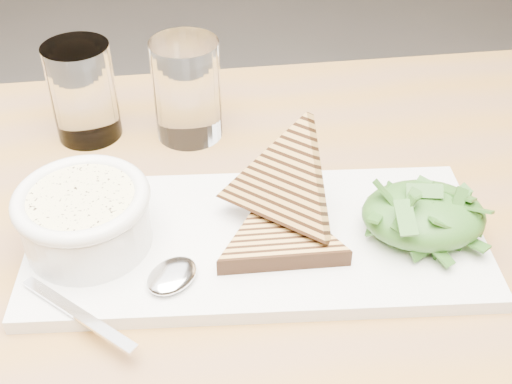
{
  "coord_description": "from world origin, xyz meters",
  "views": [
    {
      "loc": [
        -0.11,
        -0.33,
        1.2
      ],
      "look_at": [
        -0.09,
        0.14,
        0.82
      ],
      "focal_mm": 45.0,
      "sensor_mm": 36.0,
      "label": 1
    }
  ],
  "objects_px": {
    "soup_bowl": "(87,223)",
    "glass_near": "(83,92)",
    "glass_far": "(187,90)",
    "table_top": "(171,297)",
    "platter": "(257,240)"
  },
  "relations": [
    {
      "from": "platter",
      "to": "soup_bowl",
      "type": "bearing_deg",
      "value": -178.11
    },
    {
      "from": "table_top",
      "to": "glass_far",
      "type": "distance_m",
      "value": 0.26
    },
    {
      "from": "table_top",
      "to": "platter",
      "type": "relative_size",
      "value": 2.77
    },
    {
      "from": "platter",
      "to": "soup_bowl",
      "type": "relative_size",
      "value": 3.7
    },
    {
      "from": "glass_far",
      "to": "glass_near",
      "type": "bearing_deg",
      "value": 178.51
    },
    {
      "from": "soup_bowl",
      "to": "glass_near",
      "type": "height_order",
      "value": "glass_near"
    },
    {
      "from": "glass_near",
      "to": "table_top",
      "type": "bearing_deg",
      "value": -65.89
    },
    {
      "from": "platter",
      "to": "table_top",
      "type": "bearing_deg",
      "value": -150.66
    },
    {
      "from": "soup_bowl",
      "to": "glass_far",
      "type": "distance_m",
      "value": 0.22
    },
    {
      "from": "table_top",
      "to": "glass_near",
      "type": "distance_m",
      "value": 0.28
    },
    {
      "from": "table_top",
      "to": "glass_far",
      "type": "bearing_deg",
      "value": 87.95
    },
    {
      "from": "soup_bowl",
      "to": "table_top",
      "type": "bearing_deg",
      "value": -28.41
    },
    {
      "from": "glass_far",
      "to": "table_top",
      "type": "bearing_deg",
      "value": -92.05
    },
    {
      "from": "platter",
      "to": "soup_bowl",
      "type": "height_order",
      "value": "soup_bowl"
    },
    {
      "from": "soup_bowl",
      "to": "glass_near",
      "type": "xyz_separation_m",
      "value": [
        -0.04,
        0.21,
        0.02
      ]
    }
  ]
}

